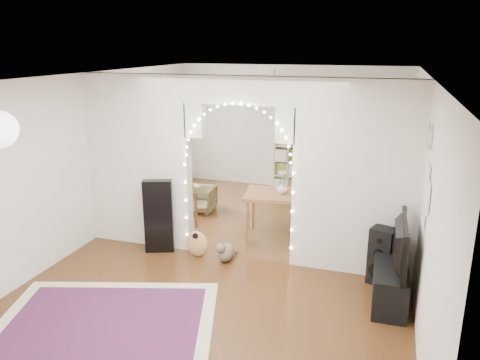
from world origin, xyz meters
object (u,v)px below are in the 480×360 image
(dining_table, at_px, (282,198))
(dining_chair_left, at_px, (201,199))
(dining_chair_right, at_px, (328,227))
(floor_speaker, at_px, (382,256))
(bookcase, at_px, (304,161))
(acoustic_guitar, at_px, (197,233))
(media_console, at_px, (390,285))

(dining_table, distance_m, dining_chair_left, 1.95)
(dining_table, relative_size, dining_chair_left, 2.41)
(dining_chair_right, bearing_deg, floor_speaker, -58.35)
(floor_speaker, relative_size, dining_table, 0.61)
(dining_chair_left, bearing_deg, bookcase, 46.46)
(bookcase, distance_m, dining_chair_right, 2.70)
(bookcase, xyz_separation_m, dining_chair_left, (-1.67, -1.87, -0.43))
(dining_chair_left, bearing_deg, dining_chair_right, -16.23)
(acoustic_guitar, height_order, bookcase, bookcase)
(floor_speaker, xyz_separation_m, media_console, (0.12, -0.51, -0.14))
(acoustic_guitar, height_order, dining_chair_left, acoustic_guitar)
(media_console, xyz_separation_m, dining_chair_right, (-1.00, 1.74, -0.02))
(media_console, bearing_deg, dining_table, 135.36)
(bookcase, height_order, dining_chair_left, bookcase)
(acoustic_guitar, bearing_deg, media_console, -25.17)
(floor_speaker, xyz_separation_m, bookcase, (-1.73, 3.75, 0.29))
(dining_table, xyz_separation_m, dining_chair_left, (-1.75, 0.72, -0.44))
(media_console, height_order, dining_chair_left, media_console)
(media_console, distance_m, bookcase, 4.67)
(acoustic_guitar, distance_m, dining_chair_left, 2.02)
(media_console, distance_m, dining_chair_right, 2.01)
(bookcase, height_order, dining_chair_right, bookcase)
(acoustic_guitar, relative_size, floor_speaker, 1.09)
(dining_chair_left, xyz_separation_m, dining_chair_right, (2.52, -0.65, -0.02))
(floor_speaker, xyz_separation_m, dining_chair_right, (-0.87, 1.24, -0.16))
(dining_table, height_order, dining_chair_right, dining_table)
(bookcase, xyz_separation_m, dining_table, (0.09, -2.59, 0.00))
(media_console, height_order, dining_chair_right, media_console)
(media_console, xyz_separation_m, bookcase, (-1.85, 4.26, 0.43))
(media_console, xyz_separation_m, dining_table, (-1.77, 1.67, 0.43))
(dining_chair_right, bearing_deg, bookcase, 105.29)
(dining_chair_left, distance_m, dining_chair_right, 2.61)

